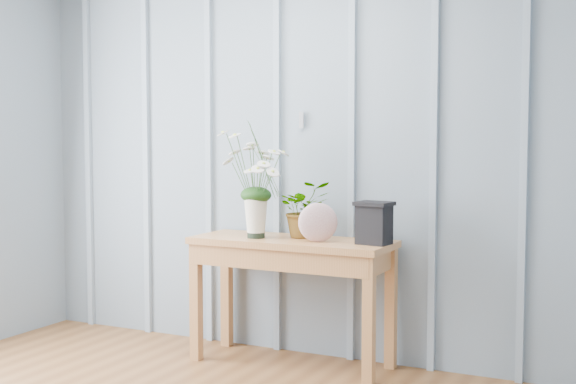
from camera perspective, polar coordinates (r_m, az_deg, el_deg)
The scene contains 5 objects.
sideboard at distance 4.74m, azimuth 0.27°, elevation -4.72°, with size 1.20×0.45×0.75m.
daisy_vase at distance 4.73m, azimuth -2.30°, elevation 1.70°, with size 0.47×0.36×0.66m.
spider_plant at distance 4.77m, azimuth 1.18°, elevation -1.23°, with size 0.31×0.26×0.34m, color #10330E.
felt_disc_vessel at distance 4.57m, azimuth 2.14°, elevation -2.18°, with size 0.23×0.06×0.23m, color #935069.
carved_box at distance 4.50m, azimuth 6.14°, elevation -2.17°, with size 0.22×0.18×0.24m.
Camera 1 is at (2.04, -2.20, 1.38)m, focal length 50.00 mm.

